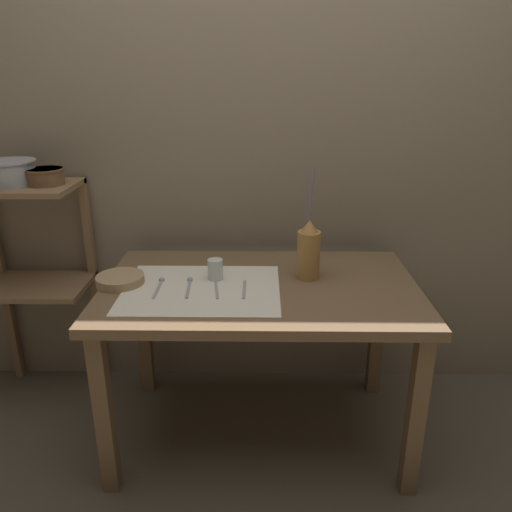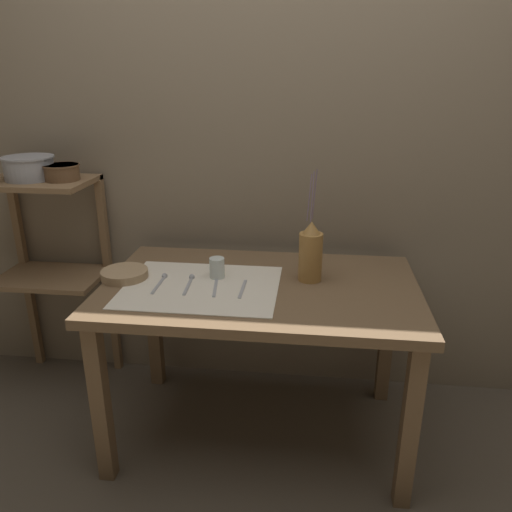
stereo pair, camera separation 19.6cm
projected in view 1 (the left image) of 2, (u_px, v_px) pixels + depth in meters
ground_plane at (260, 431)px, 2.26m from camera, size 12.00×12.00×0.00m
stone_wall_back at (261, 148)px, 2.31m from camera, size 7.00×0.06×2.40m
wooden_table at (260, 305)px, 2.04m from camera, size 1.27×0.78×0.73m
wooden_shelf_unit at (33, 251)px, 2.32m from camera, size 0.49×0.34×1.07m
linen_cloth at (202, 289)px, 1.96m from camera, size 0.61×0.49×0.00m
pitcher_with_flowers at (309, 251)px, 2.03m from camera, size 0.10×0.10×0.46m
wooden_bowl at (120, 280)px, 2.00m from camera, size 0.19×0.19×0.04m
glass_tumbler_near at (215, 269)px, 2.04m from camera, size 0.06×0.06×0.08m
spoon_inner at (160, 283)px, 2.00m from camera, size 0.02×0.18×0.02m
spoon_outer at (189, 283)px, 2.00m from camera, size 0.03×0.18×0.02m
knife_center at (216, 289)px, 1.95m from camera, size 0.03×0.17×0.00m
fork_outer at (244, 289)px, 1.95m from camera, size 0.01×0.17×0.00m
metal_pot_large at (9, 172)px, 2.15m from camera, size 0.23×0.23×0.10m
metal_pot_small at (45, 176)px, 2.15m from camera, size 0.16×0.16×0.07m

